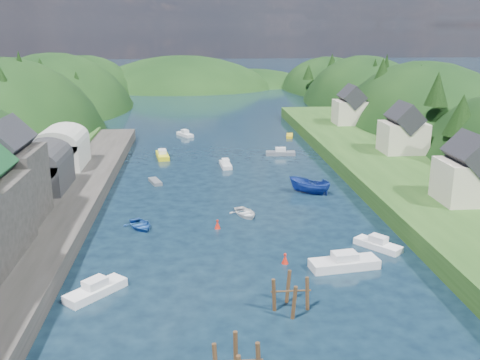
{
  "coord_description": "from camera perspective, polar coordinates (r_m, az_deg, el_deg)",
  "views": [
    {
      "loc": [
        -5.59,
        -36.76,
        22.88
      ],
      "look_at": [
        0.0,
        28.0,
        4.0
      ],
      "focal_mm": 40.0,
      "sensor_mm": 36.0,
      "label": 1
    }
  ],
  "objects": [
    {
      "name": "right_bank_cottages",
      "position": [
        93.06,
        16.38,
        4.99
      ],
      "size": [
        9.0,
        59.24,
        8.41
      ],
      "color": "beige",
      "rests_on": "terrace_right"
    },
    {
      "name": "ground",
      "position": [
        89.9,
        -1.21,
        1.45
      ],
      "size": [
        600.0,
        600.0,
        0.0
      ],
      "primitive_type": "plane",
      "color": "black",
      "rests_on": "ground"
    },
    {
      "name": "terrace_right",
      "position": [
        85.43,
        16.23,
        0.84
      ],
      "size": [
        16.0,
        120.0,
        2.4
      ],
      "primitive_type": "cube",
      "color": "#234719",
      "rests_on": "ground"
    },
    {
      "name": "quay_left",
      "position": [
        63.56,
        -21.52,
        -5.13
      ],
      "size": [
        12.0,
        110.0,
        2.0
      ],
      "primitive_type": "cube",
      "color": "#2D2B28",
      "rests_on": "ground"
    },
    {
      "name": "piling_cluster_far",
      "position": [
        45.48,
        5.43,
        -12.33
      ],
      "size": [
        3.35,
        3.11,
        3.56
      ],
      "color": "#382314",
      "rests_on": "ground"
    },
    {
      "name": "hillside_left",
      "position": [
        122.47,
        -23.52,
        0.2
      ],
      "size": [
        44.0,
        245.56,
        52.0
      ],
      "color": "black",
      "rests_on": "ground"
    },
    {
      "name": "channel_buoy_far",
      "position": [
        62.63,
        -2.42,
        -4.78
      ],
      "size": [
        0.7,
        0.7,
        1.1
      ],
      "color": "#B81C0E",
      "rests_on": "ground"
    },
    {
      "name": "far_hills",
      "position": [
        213.55,
        -3.07,
        7.1
      ],
      "size": [
        103.0,
        68.0,
        44.0
      ],
      "color": "black",
      "rests_on": "ground"
    },
    {
      "name": "hillside_right",
      "position": [
        126.36,
        18.84,
        1.44
      ],
      "size": [
        36.0,
        245.56,
        48.0
      ],
      "color": "black",
      "rests_on": "ground"
    },
    {
      "name": "boat_sheds",
      "position": [
        80.41,
        -19.53,
        2.61
      ],
      "size": [
        7.0,
        21.0,
        7.5
      ],
      "color": "#2D2D30",
      "rests_on": "quay_left"
    },
    {
      "name": "channel_buoy_near",
      "position": [
        53.96,
        4.83,
        -8.39
      ],
      "size": [
        0.7,
        0.7,
        1.1
      ],
      "color": "#B81C0E",
      "rests_on": "ground"
    },
    {
      "name": "moored_boats",
      "position": [
        61.54,
        -0.39,
        -4.99
      ],
      "size": [
        35.19,
        97.44,
        2.34
      ],
      "color": "navy",
      "rests_on": "ground"
    },
    {
      "name": "hill_trees",
      "position": [
        101.86,
        -2.11,
        9.57
      ],
      "size": [
        91.11,
        150.37,
        12.82
      ],
      "color": "black",
      "rests_on": "ground"
    }
  ]
}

